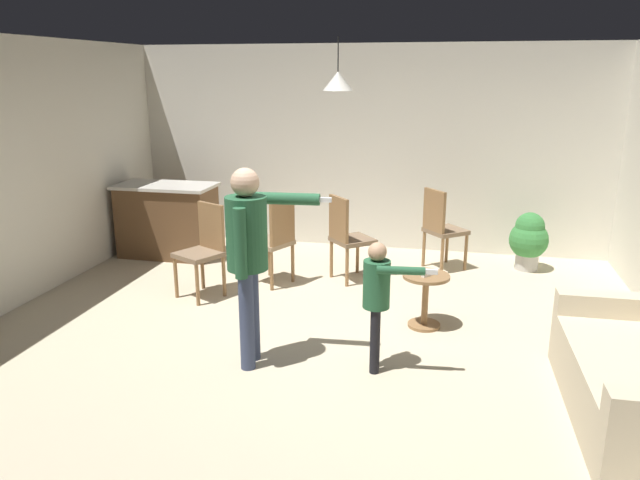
{
  "coord_description": "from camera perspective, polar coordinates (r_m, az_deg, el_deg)",
  "views": [
    {
      "loc": [
        1.17,
        -4.86,
        2.35
      ],
      "look_at": [
        0.11,
        -0.17,
        1.0
      ],
      "focal_mm": 33.85,
      "sensor_mm": 36.0,
      "label": 1
    }
  ],
  "objects": [
    {
      "name": "ceiling_light_pendant",
      "position": [
        6.58,
        1.7,
        14.81
      ],
      "size": [
        0.32,
        0.32,
        0.55
      ],
      "color": "silver"
    },
    {
      "name": "dining_chair_by_counter",
      "position": [
        6.89,
        2.59,
        0.48
      ],
      "size": [
        0.59,
        0.59,
        1.0
      ],
      "rotation": [
        0.0,
        0.0,
        5.43
      ],
      "color": "olive",
      "rests_on": "ground"
    },
    {
      "name": "dining_chair_spare",
      "position": [
        6.78,
        -4.29,
        0.2
      ],
      "size": [
        0.56,
        0.56,
        1.0
      ],
      "rotation": [
        0.0,
        0.0,
        1.13
      ],
      "color": "olive",
      "rests_on": "ground"
    },
    {
      "name": "dining_chair_centre_back",
      "position": [
        6.54,
        -10.92,
        -0.62
      ],
      "size": [
        0.57,
        0.57,
        1.0
      ],
      "rotation": [
        0.0,
        0.0,
        2.66
      ],
      "color": "olive",
      "rests_on": "ground"
    },
    {
      "name": "dining_chair_near_wall",
      "position": [
        7.43,
        11.38,
        1.31
      ],
      "size": [
        0.59,
        0.59,
        1.0
      ],
      "rotation": [
        0.0,
        0.0,
        5.41
      ],
      "color": "olive",
      "rests_on": "ground"
    },
    {
      "name": "wall_back",
      "position": [
        8.2,
        4.48,
        8.63
      ],
      "size": [
        6.4,
        0.1,
        2.7
      ],
      "primitive_type": "cube",
      "color": "silver",
      "rests_on": "ground"
    },
    {
      "name": "person_adult",
      "position": [
        4.79,
        -6.75,
        -0.58
      ],
      "size": [
        0.8,
        0.52,
        1.64
      ],
      "rotation": [
        0.0,
        0.0,
        -1.49
      ],
      "color": "#384260",
      "rests_on": "ground"
    },
    {
      "name": "ground",
      "position": [
        5.52,
        -0.75,
        -9.5
      ],
      "size": [
        7.68,
        7.68,
        0.0
      ],
      "primitive_type": "plane",
      "color": "beige"
    },
    {
      "name": "person_child",
      "position": [
        4.78,
        5.48,
        -4.95
      ],
      "size": [
        0.58,
        0.31,
        1.08
      ],
      "rotation": [
        0.0,
        0.0,
        -1.47
      ],
      "color": "black",
      "rests_on": "ground"
    },
    {
      "name": "side_table_by_couch",
      "position": [
        5.77,
        9.93,
        -5.06
      ],
      "size": [
        0.44,
        0.44,
        0.52
      ],
      "color": "olive",
      "rests_on": "ground"
    },
    {
      "name": "potted_plant_corner",
      "position": [
        7.74,
        19.14,
        0.14
      ],
      "size": [
        0.47,
        0.47,
        0.71
      ],
      "color": "#B7B2AD",
      "rests_on": "ground"
    },
    {
      "name": "kitchen_counter",
      "position": [
        8.11,
        -14.2,
        1.84
      ],
      "size": [
        1.26,
        0.66,
        0.95
      ],
      "color": "brown",
      "rests_on": "ground"
    },
    {
      "name": "spare_remote_on_table",
      "position": [
        5.67,
        10.11,
        -3.19
      ],
      "size": [
        0.11,
        0.13,
        0.04
      ],
      "primitive_type": "cube",
      "rotation": [
        0.0,
        0.0,
        2.51
      ],
      "color": "white",
      "rests_on": "side_table_by_couch"
    }
  ]
}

